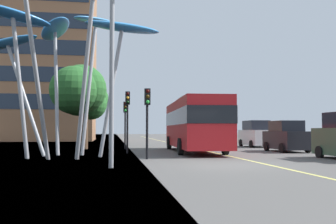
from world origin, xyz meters
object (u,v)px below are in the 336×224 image
(traffic_light_island_mid, at_px, (125,115))
(car_parked_far, at_px, (286,137))
(red_bus, at_px, (194,122))
(street_lamp, at_px, (120,40))
(leaf_sculpture, at_px, (61,25))
(car_side_street, at_px, (256,135))
(traffic_light_kerb_far, at_px, (128,109))
(traffic_light_kerb_near, at_px, (147,108))

(traffic_light_island_mid, relative_size, car_parked_far, 0.91)
(red_bus, height_order, street_lamp, street_lamp)
(leaf_sculpture, bearing_deg, red_bus, 26.66)
(leaf_sculpture, xyz_separation_m, car_side_street, (14.67, 10.37, -5.90))
(leaf_sculpture, xyz_separation_m, traffic_light_island_mid, (3.65, 8.32, -4.37))
(traffic_light_kerb_far, xyz_separation_m, car_side_street, (11.05, 7.18, -1.70))
(red_bus, height_order, leaf_sculpture, leaf_sculpture)
(traffic_light_kerb_near, xyz_separation_m, car_parked_far, (9.63, 5.20, -1.54))
(car_side_street, xyz_separation_m, street_lamp, (-11.71, -16.13, 3.83))
(traffic_light_kerb_far, bearing_deg, car_parked_far, 1.17)
(car_parked_far, relative_size, street_lamp, 0.50)
(traffic_light_kerb_near, xyz_separation_m, car_side_street, (10.29, 12.17, -1.47))
(traffic_light_kerb_near, distance_m, traffic_light_island_mid, 10.15)
(traffic_light_kerb_far, relative_size, traffic_light_island_mid, 1.07)
(leaf_sculpture, height_order, traffic_light_kerb_near, leaf_sculpture)
(traffic_light_kerb_far, relative_size, car_side_street, 0.92)
(red_bus, distance_m, leaf_sculpture, 10.23)
(traffic_light_kerb_near, relative_size, car_parked_far, 0.89)
(car_parked_far, bearing_deg, red_bus, 174.34)
(car_side_street, bearing_deg, traffic_light_kerb_far, -146.98)
(traffic_light_kerb_far, distance_m, car_parked_far, 10.55)
(leaf_sculpture, relative_size, street_lamp, 1.44)
(traffic_light_kerb_far, bearing_deg, red_bus, 10.58)
(car_side_street, bearing_deg, traffic_light_kerb_near, -130.20)
(leaf_sculpture, bearing_deg, traffic_light_kerb_far, 41.37)
(leaf_sculpture, distance_m, car_side_street, 18.91)
(traffic_light_kerb_near, distance_m, car_side_street, 16.00)
(traffic_light_kerb_far, height_order, car_side_street, traffic_light_kerb_far)
(traffic_light_kerb_near, xyz_separation_m, traffic_light_kerb_far, (-0.76, 4.99, 0.24))
(red_bus, xyz_separation_m, leaf_sculpture, (-7.97, -4.00, 5.01))
(leaf_sculpture, relative_size, car_parked_far, 2.86)
(leaf_sculpture, bearing_deg, traffic_light_island_mid, 66.32)
(red_bus, relative_size, leaf_sculpture, 1.02)
(leaf_sculpture, distance_m, traffic_light_island_mid, 10.08)
(car_parked_far, bearing_deg, traffic_light_kerb_near, -151.63)
(car_parked_far, height_order, car_side_street, car_side_street)
(leaf_sculpture, height_order, car_parked_far, leaf_sculpture)
(traffic_light_kerb_near, bearing_deg, traffic_light_kerb_far, 98.71)
(traffic_light_island_mid, height_order, car_side_street, traffic_light_island_mid)
(traffic_light_kerb_near, relative_size, street_lamp, 0.45)
(leaf_sculpture, relative_size, car_side_street, 2.70)
(traffic_light_kerb_near, bearing_deg, car_parked_far, 28.37)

